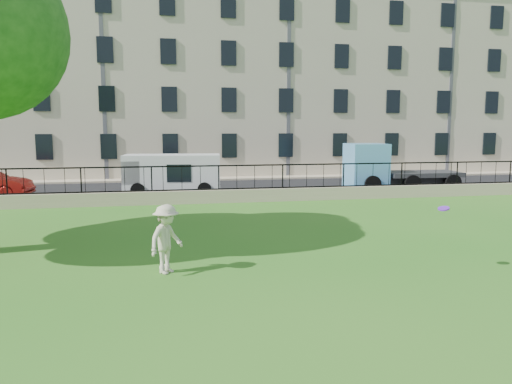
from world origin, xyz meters
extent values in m
plane|color=#28701A|center=(0.00, 0.00, 0.00)|extent=(120.00, 120.00, 0.00)
cube|color=tan|center=(0.00, 12.00, 0.30)|extent=(50.00, 0.40, 0.60)
cube|color=black|center=(0.00, 12.00, 0.63)|extent=(50.00, 0.05, 0.06)
cube|color=black|center=(0.00, 12.00, 1.70)|extent=(50.00, 0.05, 0.06)
cube|color=black|center=(0.00, 16.70, 0.01)|extent=(60.00, 9.00, 0.01)
cube|color=tan|center=(0.00, 21.90, 0.06)|extent=(60.00, 1.40, 0.12)
cube|color=beige|center=(0.00, 27.60, 6.50)|extent=(56.00, 10.00, 13.00)
imported|color=beige|center=(-2.50, 1.23, 0.83)|extent=(1.16, 1.21, 1.66)
cylinder|color=#6A22C5|center=(4.00, 0.12, 1.54)|extent=(0.35, 0.35, 0.12)
cube|color=silver|center=(-2.00, 15.40, 1.02)|extent=(5.03, 2.41, 2.04)
cube|color=#60ACE2|center=(10.47, 14.96, 1.27)|extent=(6.15, 2.41, 2.54)
camera|label=1|loc=(-2.59, -10.53, 3.49)|focal=35.00mm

